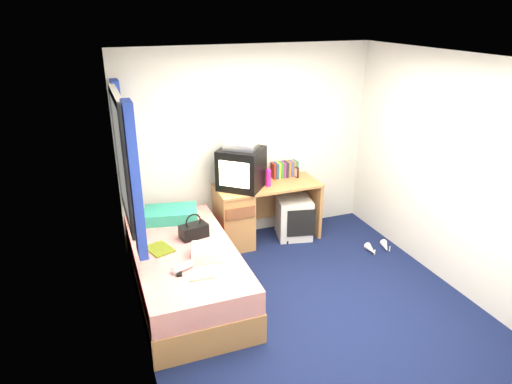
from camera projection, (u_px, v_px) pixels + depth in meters
name	position (u px, v px, depth m)	size (l,w,h in m)	color
ground	(306.00, 302.00, 4.65)	(3.40, 3.40, 0.00)	#0C1438
room_shell	(312.00, 167.00, 4.10)	(3.40, 3.40, 3.40)	white
bed	(186.00, 271.00, 4.68)	(1.01, 2.00, 0.54)	tan
pillow	(171.00, 214.00, 5.18)	(0.59, 0.38, 0.13)	#1972A7
desk	(246.00, 212.00, 5.70)	(1.30, 0.55, 0.75)	tan
storage_cube	(294.00, 218.00, 5.89)	(0.42, 0.42, 0.53)	silver
crt_tv	(241.00, 168.00, 5.46)	(0.67, 0.67, 0.49)	black
vcr	(241.00, 146.00, 5.35)	(0.38, 0.27, 0.07)	silver
book_row	(285.00, 169.00, 5.86)	(0.34, 0.13, 0.20)	maroon
picture_frame	(295.00, 172.00, 5.86)	(0.02, 0.12, 0.14)	#331C11
pink_water_bottle	(268.00, 178.00, 5.55)	(0.06, 0.06, 0.20)	#DB1F8C
aerosol_can	(260.00, 178.00, 5.60)	(0.05, 0.05, 0.16)	silver
handbag	(194.00, 230.00, 4.77)	(0.31, 0.22, 0.27)	black
towel	(209.00, 252.00, 4.41)	(0.33, 0.28, 0.11)	silver
magazine	(160.00, 249.00, 4.55)	(0.21, 0.28, 0.01)	#B0CD16
water_bottle	(182.00, 267.00, 4.18)	(0.07, 0.07, 0.20)	silver
colour_swatch_fan	(202.00, 278.00, 4.07)	(0.22, 0.06, 0.01)	gold
remote_control	(179.00, 271.00, 4.16)	(0.05, 0.16, 0.02)	black
window_assembly	(126.00, 161.00, 4.39)	(0.11, 1.42, 1.40)	silver
white_heels	(378.00, 248.00, 5.60)	(0.35, 0.24, 0.09)	silver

